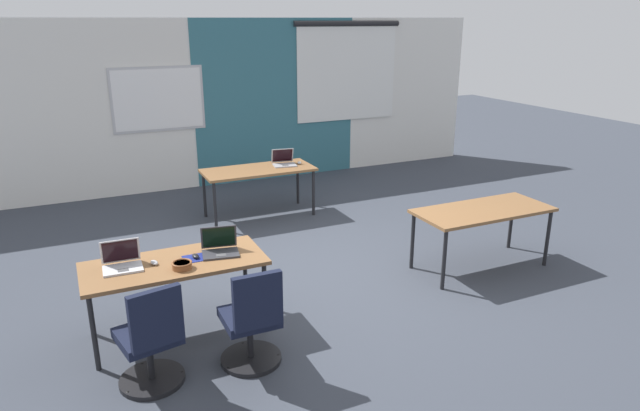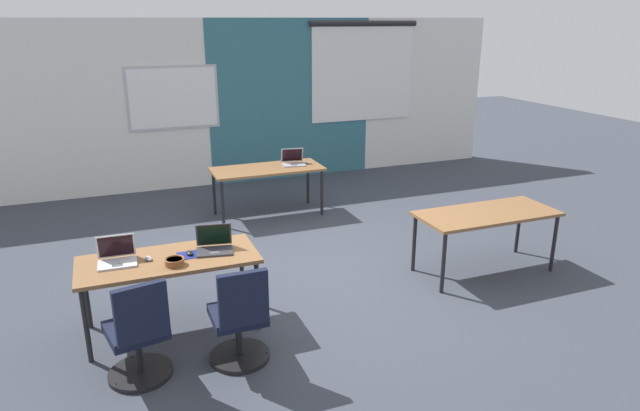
{
  "view_description": "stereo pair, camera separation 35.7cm",
  "coord_description": "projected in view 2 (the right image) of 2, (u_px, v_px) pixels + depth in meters",
  "views": [
    {
      "loc": [
        -2.5,
        -5.33,
        2.79
      ],
      "look_at": [
        -0.04,
        -0.01,
        0.83
      ],
      "focal_mm": 31.56,
      "sensor_mm": 36.0,
      "label": 1
    },
    {
      "loc": [
        -2.17,
        -5.47,
        2.79
      ],
      "look_at": [
        -0.04,
        -0.01,
        0.83
      ],
      "focal_mm": 31.56,
      "sensor_mm": 36.0,
      "label": 2
    }
  ],
  "objects": [
    {
      "name": "laptop_near_left_inner",
      "position": [
        214.0,
        245.0,
        5.26
      ],
      "size": [
        0.37,
        0.32,
        0.24
      ],
      "rotation": [
        0.0,
        0.0,
        -0.18
      ],
      "color": "#333338",
      "rests_on": "desk_near_left"
    },
    {
      "name": "mouse_near_left_end",
      "position": [
        149.0,
        258.0,
        5.06
      ],
      "size": [
        0.08,
        0.11,
        0.03
      ],
      "color": "#B2B2B7",
      "rests_on": "desk_near_left"
    },
    {
      "name": "mouse_near_left_inner",
      "position": [
        190.0,
        253.0,
        5.16
      ],
      "size": [
        0.06,
        0.1,
        0.03
      ],
      "color": "black",
      "rests_on": "mousepad_near_left_inner"
    },
    {
      "name": "desk_near_left",
      "position": [
        169.0,
        264.0,
        5.12
      ],
      "size": [
        1.6,
        0.7,
        0.72
      ],
      "color": "brown",
      "rests_on": "ground"
    },
    {
      "name": "snack_bowl",
      "position": [
        175.0,
        261.0,
        4.95
      ],
      "size": [
        0.18,
        0.18,
        0.06
      ],
      "color": "brown",
      "rests_on": "desk_near_left"
    },
    {
      "name": "laptop_far_right",
      "position": [
        293.0,
        161.0,
        8.36
      ],
      "size": [
        0.37,
        0.34,
        0.23
      ],
      "rotation": [
        0.0,
        0.0,
        -0.15
      ],
      "color": "#9E9EA3",
      "rests_on": "desk_far_center"
    },
    {
      "name": "desk_far_center",
      "position": [
        267.0,
        172.0,
        8.2
      ],
      "size": [
        1.6,
        0.7,
        0.72
      ],
      "color": "brown",
      "rests_on": "ground"
    },
    {
      "name": "chair_near_left_end",
      "position": [
        139.0,
        339.0,
        4.45
      ],
      "size": [
        0.52,
        0.57,
        0.92
      ],
      "rotation": [
        0.0,
        0.0,
        3.34
      ],
      "color": "black",
      "rests_on": "ground"
    },
    {
      "name": "ground_plane",
      "position": [
        323.0,
        273.0,
        6.46
      ],
      "size": [
        24.0,
        24.0,
        0.0
      ],
      "color": "#383D47"
    },
    {
      "name": "desk_near_right",
      "position": [
        487.0,
        217.0,
        6.33
      ],
      "size": [
        1.6,
        0.7,
        0.72
      ],
      "color": "brown",
      "rests_on": "ground"
    },
    {
      "name": "mousepad_near_left_inner",
      "position": [
        190.0,
        255.0,
        5.17
      ],
      "size": [
        0.22,
        0.19,
        0.0
      ],
      "color": "navy",
      "rests_on": "desk_near_left"
    },
    {
      "name": "laptop_near_left_end",
      "position": [
        117.0,
        257.0,
        4.99
      ],
      "size": [
        0.34,
        0.28,
        0.24
      ],
      "rotation": [
        0.0,
        0.0,
        -0.04
      ],
      "color": "silver",
      "rests_on": "desk_near_left"
    },
    {
      "name": "mouse_far_right",
      "position": [
        309.0,
        162.0,
        8.42
      ],
      "size": [
        0.08,
        0.11,
        0.03
      ],
      "color": "silver",
      "rests_on": "desk_far_center"
    },
    {
      "name": "chair_near_left_inner",
      "position": [
        240.0,
        323.0,
        4.68
      ],
      "size": [
        0.52,
        0.54,
        0.92
      ],
      "rotation": [
        0.0,
        0.0,
        3.14
      ],
      "color": "black",
      "rests_on": "ground"
    },
    {
      "name": "back_wall_assembly",
      "position": [
        236.0,
        102.0,
        9.74
      ],
      "size": [
        10.0,
        0.27,
        2.8
      ],
      "color": "silver",
      "rests_on": "ground"
    }
  ]
}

